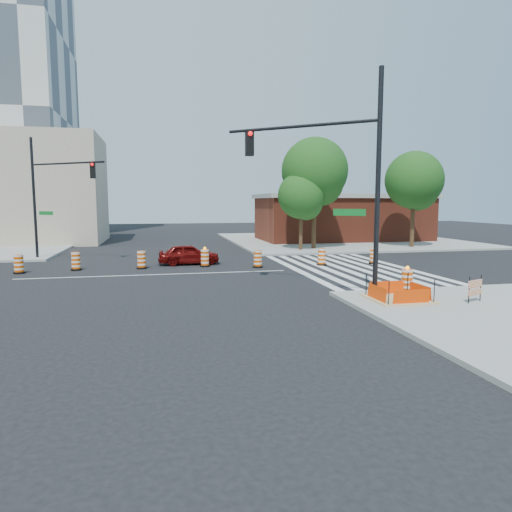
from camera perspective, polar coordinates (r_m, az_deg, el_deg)
The scene contains 22 objects.
ground at distance 24.74m, azimuth -12.35°, elevation -2.29°, with size 120.00×120.00×0.00m, color black.
sidewalk_ne at distance 46.19m, azimuth 10.64°, elevation 1.97°, with size 22.00×22.00×0.15m, color gray.
crosswalk_east at distance 26.99m, azimuth 11.58°, elevation -1.52°, with size 6.75×13.50×0.01m.
lane_centerline at distance 24.74m, azimuth -12.35°, elevation -2.28°, with size 14.00×0.12×0.01m, color silver.
excavation_pit at distance 18.16m, azimuth 17.39°, elevation -4.98°, with size 2.20×2.20×0.90m.
brick_storefront at distance 46.07m, azimuth 10.70°, elevation 4.75°, with size 16.50×8.50×4.60m.
beige_midrise at distance 48.02m, azimuth -27.04°, elevation 7.42°, with size 14.00×10.00×10.00m, color tan.
red_coupe at distance 28.39m, azimuth -8.40°, elevation 0.24°, with size 1.51×3.76×1.28m, color #5F0908.
signal_pole_se at distance 18.79m, azimuth 9.53°, elevation 11.26°, with size 5.23×4.25×8.71m.
signal_pole_nw at distance 32.55m, azimuth -24.12°, elevation 7.95°, with size 4.98×3.51×7.88m.
pit_drum at distance 19.61m, azimuth 18.35°, elevation -3.03°, with size 0.56×0.56×1.09m.
barricade at distance 18.65m, azimuth 25.70°, elevation -3.58°, with size 0.79×0.34×0.98m.
tree_north_c at distance 35.61m, azimuth 5.72°, elevation 7.19°, with size 3.61×3.61×6.14m.
tree_north_d at distance 36.78m, azimuth 7.40°, elevation 10.04°, with size 5.23×5.23×8.89m.
tree_north_e at distance 39.85m, azimuth 19.18°, elevation 8.56°, with size 4.68×4.68×7.96m.
median_drum_1 at distance 27.60m, azimuth -27.52°, elevation -0.97°, with size 0.60×0.60×1.02m.
median_drum_2 at distance 27.56m, azimuth -21.58°, elevation -0.69°, with size 0.60×0.60×1.02m.
median_drum_3 at distance 27.08m, azimuth -14.11°, elevation -0.54°, with size 0.60×0.60×1.02m.
median_drum_4 at distance 27.28m, azimuth -6.40°, elevation -0.31°, with size 0.60×0.60×1.18m.
median_drum_5 at distance 26.72m, azimuth 0.22°, elevation -0.43°, with size 0.60×0.60×1.02m.
median_drum_6 at distance 27.96m, azimuth 8.22°, elevation -0.19°, with size 0.60×0.60×1.02m.
median_drum_7 at distance 29.26m, azimuth 14.51°, elevation -0.03°, with size 0.60×0.60×1.02m.
Camera 1 is at (0.15, -24.44, 3.81)m, focal length 32.00 mm.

